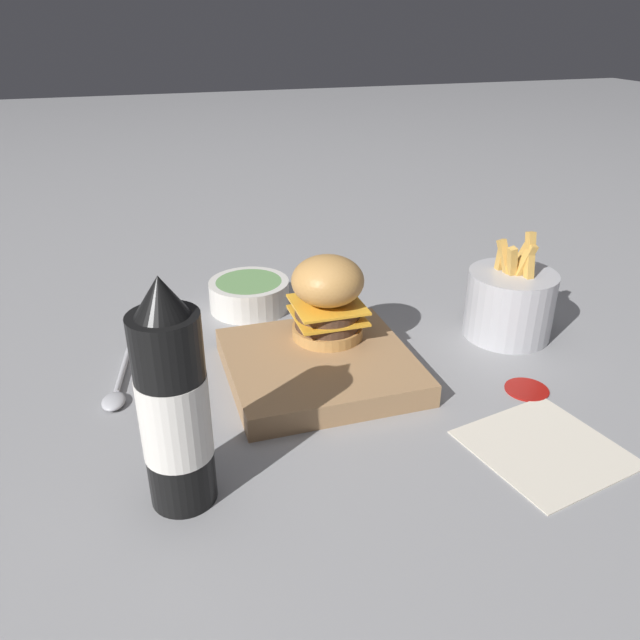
# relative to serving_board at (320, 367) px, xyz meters

# --- Properties ---
(ground_plane) EXTENTS (6.00, 6.00, 0.00)m
(ground_plane) POSITION_rel_serving_board_xyz_m (0.03, -0.00, -0.01)
(ground_plane) COLOR gray
(serving_board) EXTENTS (0.22, 0.22, 0.03)m
(serving_board) POSITION_rel_serving_board_xyz_m (0.00, 0.00, 0.00)
(serving_board) COLOR #A37A51
(serving_board) RESTS_ON ground_plane
(burger) EXTENTS (0.09, 0.09, 0.11)m
(burger) POSITION_rel_serving_board_xyz_m (-0.03, -0.05, 0.07)
(burger) COLOR tan
(burger) RESTS_ON serving_board
(ketchup_bottle) EXTENTS (0.06, 0.06, 0.22)m
(ketchup_bottle) POSITION_rel_serving_board_xyz_m (0.18, 0.17, 0.09)
(ketchup_bottle) COLOR black
(ketchup_bottle) RESTS_ON ground_plane
(fries_basket) EXTENTS (0.12, 0.12, 0.15)m
(fries_basket) POSITION_rel_serving_board_xyz_m (-0.28, -0.03, 0.03)
(fries_basket) COLOR #B7B7BC
(fries_basket) RESTS_ON ground_plane
(side_bowl) EXTENTS (0.12, 0.12, 0.04)m
(side_bowl) POSITION_rel_serving_board_xyz_m (0.04, -0.22, 0.01)
(side_bowl) COLOR silver
(side_bowl) RESTS_ON ground_plane
(spoon) EXTENTS (0.04, 0.14, 0.01)m
(spoon) POSITION_rel_serving_board_xyz_m (0.24, -0.03, -0.01)
(spoon) COLOR #B2B2B7
(spoon) RESTS_ON ground_plane
(ketchup_puddle) EXTENTS (0.05, 0.05, 0.00)m
(ketchup_puddle) POSITION_rel_serving_board_xyz_m (-0.23, 0.10, -0.01)
(ketchup_puddle) COLOR #9E140F
(ketchup_puddle) RESTS_ON ground_plane
(parchment_square) EXTENTS (0.17, 0.17, 0.00)m
(parchment_square) POSITION_rel_serving_board_xyz_m (-0.18, 0.21, -0.01)
(parchment_square) COLOR beige
(parchment_square) RESTS_ON ground_plane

